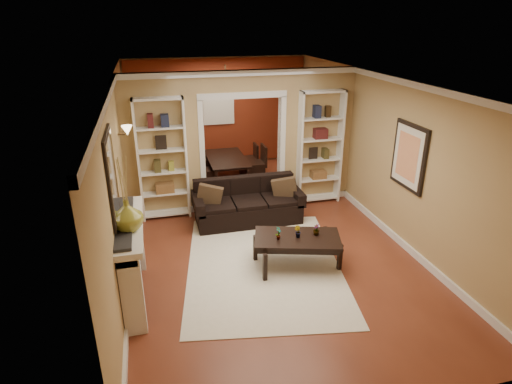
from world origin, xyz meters
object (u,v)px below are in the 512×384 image
object	(u,v)px
sofa	(248,202)
bookshelf_left	(163,160)
fireplace	(134,261)
bookshelf_right	(320,148)
coffee_table	(297,251)
dining_table	(228,169)

from	to	relation	value
sofa	bookshelf_left	world-z (taller)	bookshelf_left
fireplace	bookshelf_right	bearing A→B (deg)	34.80
coffee_table	fireplace	xyz separation A→B (m)	(-2.39, -0.25, 0.33)
sofa	dining_table	xyz separation A→B (m)	(0.05, 2.27, -0.12)
bookshelf_left	fireplace	size ratio (longest dim) A/B	1.35
coffee_table	dining_table	distance (m)	3.99
bookshelf_right	fireplace	size ratio (longest dim) A/B	1.35
sofa	fireplace	world-z (taller)	fireplace
coffee_table	bookshelf_right	distance (m)	2.75
bookshelf_left	fireplace	distance (m)	2.65
bookshelf_right	fireplace	xyz separation A→B (m)	(-3.64, -2.53, -0.57)
sofa	dining_table	world-z (taller)	sofa
sofa	bookshelf_left	size ratio (longest dim) A/B	0.88
dining_table	coffee_table	bearing A→B (deg)	-175.31
coffee_table	sofa	bearing A→B (deg)	118.76
sofa	fireplace	xyz separation A→B (m)	(-2.02, -1.95, 0.18)
fireplace	sofa	bearing A→B (deg)	44.04
coffee_table	dining_table	xyz separation A→B (m)	(-0.33, 3.97, 0.03)
bookshelf_left	dining_table	distance (m)	2.44
fireplace	bookshelf_left	bearing A→B (deg)	77.95
sofa	bookshelf_left	distance (m)	1.76
bookshelf_right	fireplace	world-z (taller)	bookshelf_right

